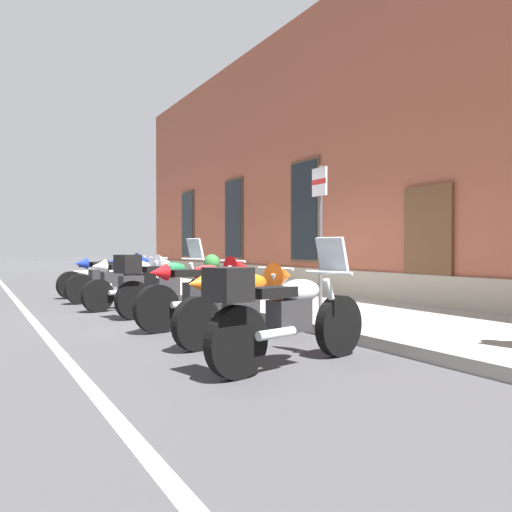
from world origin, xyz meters
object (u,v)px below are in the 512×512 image
(motorcycle_black_naked, at_px, (102,277))
(motorcycle_blue_sport, at_px, (118,275))
(motorcycle_orange_sport, at_px, (249,299))
(barrel_planter, at_px, (212,274))
(motorcycle_green_touring, at_px, (163,284))
(motorcycle_red_sport, at_px, (206,289))
(motorcycle_silver_touring, at_px, (285,313))
(parking_sign, at_px, (320,218))
(motorcycle_white_sport, at_px, (137,279))

(motorcycle_black_naked, relative_size, motorcycle_blue_sport, 1.00)
(motorcycle_orange_sport, height_order, barrel_planter, barrel_planter)
(motorcycle_green_touring, bearing_deg, motorcycle_red_sport, 5.44)
(barrel_planter, bearing_deg, motorcycle_black_naked, -116.09)
(motorcycle_silver_touring, distance_m, parking_sign, 3.33)
(motorcycle_red_sport, distance_m, motorcycle_silver_touring, 2.81)
(motorcycle_green_touring, distance_m, motorcycle_silver_touring, 4.31)
(motorcycle_red_sport, bearing_deg, motorcycle_white_sport, -175.55)
(motorcycle_white_sport, bearing_deg, motorcycle_silver_touring, -1.50)
(motorcycle_white_sport, height_order, motorcycle_silver_touring, motorcycle_silver_touring)
(motorcycle_black_naked, relative_size, motorcycle_orange_sport, 1.04)
(motorcycle_blue_sport, xyz_separation_m, motorcycle_silver_touring, (7.17, -0.15, -0.04))
(motorcycle_orange_sport, bearing_deg, motorcycle_red_sport, 179.58)
(motorcycle_green_touring, height_order, motorcycle_silver_touring, motorcycle_green_touring)
(parking_sign, bearing_deg, motorcycle_orange_sport, -62.41)
(motorcycle_black_naked, height_order, motorcycle_orange_sport, motorcycle_orange_sport)
(motorcycle_blue_sport, height_order, motorcycle_red_sport, motorcycle_blue_sport)
(motorcycle_green_touring, xyz_separation_m, motorcycle_silver_touring, (4.31, -0.22, -0.03))
(motorcycle_black_naked, bearing_deg, motorcycle_orange_sport, 2.12)
(motorcycle_white_sport, distance_m, barrel_planter, 2.93)
(barrel_planter, bearing_deg, motorcycle_white_sport, -53.43)
(motorcycle_red_sport, distance_m, parking_sign, 2.09)
(motorcycle_green_touring, distance_m, barrel_planter, 3.83)
(motorcycle_red_sport, height_order, motorcycle_orange_sport, motorcycle_red_sport)
(motorcycle_silver_touring, xyz_separation_m, barrel_planter, (-7.38, 2.50, -0.01))
(barrel_planter, bearing_deg, motorcycle_red_sport, -24.87)
(motorcycle_orange_sport, distance_m, barrel_planter, 6.34)
(motorcycle_blue_sport, height_order, motorcycle_orange_sport, motorcycle_blue_sport)
(motorcycle_black_naked, height_order, motorcycle_blue_sport, motorcycle_blue_sport)
(motorcycle_blue_sport, bearing_deg, motorcycle_green_touring, 1.55)
(motorcycle_green_touring, xyz_separation_m, motorcycle_orange_sport, (2.89, 0.14, -0.02))
(motorcycle_blue_sport, bearing_deg, motorcycle_orange_sport, 2.12)
(motorcycle_blue_sport, height_order, motorcycle_white_sport, motorcycle_blue_sport)
(motorcycle_blue_sport, relative_size, motorcycle_green_touring, 1.06)
(motorcycle_blue_sport, bearing_deg, motorcycle_red_sport, 2.91)
(motorcycle_silver_touring, bearing_deg, parking_sign, 137.85)
(motorcycle_green_touring, bearing_deg, parking_sign, 43.57)
(motorcycle_white_sport, relative_size, motorcycle_green_touring, 1.02)
(motorcycle_black_naked, distance_m, barrel_planter, 2.68)
(motorcycle_blue_sport, bearing_deg, motorcycle_white_sport, 0.03)
(motorcycle_blue_sport, bearing_deg, motorcycle_black_naked, -177.88)
(motorcycle_white_sport, xyz_separation_m, parking_sign, (3.31, 1.96, 1.07))
(motorcycle_white_sport, relative_size, barrel_planter, 2.29)
(motorcycle_white_sport, distance_m, motorcycle_orange_sport, 4.23)
(motorcycle_green_touring, bearing_deg, motorcycle_blue_sport, -178.45)
(motorcycle_white_sport, bearing_deg, parking_sign, 30.65)
(parking_sign, bearing_deg, motorcycle_white_sport, -149.35)
(motorcycle_green_touring, xyz_separation_m, barrel_planter, (-3.07, 2.28, -0.03))
(motorcycle_blue_sport, relative_size, parking_sign, 0.92)
(motorcycle_black_naked, bearing_deg, motorcycle_white_sport, 1.02)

